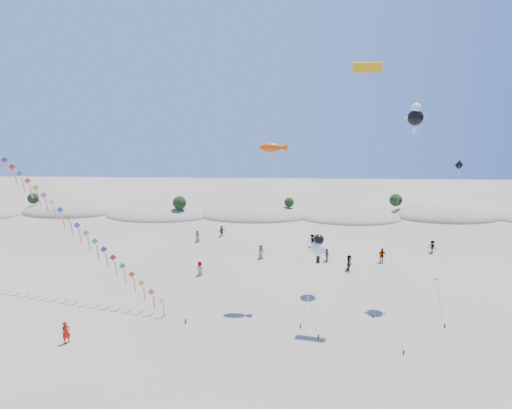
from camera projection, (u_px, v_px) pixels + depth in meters
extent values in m
plane|color=#83735B|center=(223.00, 397.00, 27.96)|extent=(160.00, 160.00, 0.00)
ellipsoid|color=gray|center=(68.00, 212.00, 73.75)|extent=(16.00, 8.80, 3.60)
ellipsoid|color=#163312|center=(68.00, 207.00, 73.52)|extent=(12.80, 5.76, 0.64)
ellipsoid|color=gray|center=(158.00, 215.00, 71.81)|extent=(17.60, 9.68, 3.00)
ellipsoid|color=#163312|center=(158.00, 210.00, 71.62)|extent=(14.08, 6.34, 0.70)
ellipsoid|color=gray|center=(253.00, 215.00, 71.91)|extent=(19.00, 10.45, 3.40)
ellipsoid|color=#163312|center=(253.00, 210.00, 71.69)|extent=(15.20, 6.84, 0.76)
ellipsoid|color=gray|center=(350.00, 218.00, 69.97)|extent=(16.40, 9.02, 2.80)
ellipsoid|color=#163312|center=(351.00, 214.00, 69.79)|extent=(13.12, 5.90, 0.66)
ellipsoid|color=gray|center=(445.00, 216.00, 71.14)|extent=(18.00, 9.90, 3.80)
ellipsoid|color=#163312|center=(446.00, 210.00, 70.89)|extent=(14.40, 6.48, 0.72)
sphere|color=black|center=(33.00, 198.00, 73.60)|extent=(1.90, 1.90, 1.90)
sphere|color=black|center=(180.00, 203.00, 69.91)|extent=(2.20, 2.20, 2.20)
sphere|color=black|center=(289.00, 202.00, 71.26)|extent=(1.60, 1.60, 1.60)
sphere|color=black|center=(396.00, 200.00, 71.91)|extent=(2.10, 2.10, 2.10)
cube|color=#3F2D1E|center=(186.00, 321.00, 37.18)|extent=(0.12, 0.12, 0.35)
cylinder|color=silver|center=(57.00, 208.00, 41.74)|extent=(27.09, 12.60, 17.32)
cube|color=white|center=(161.00, 301.00, 38.01)|extent=(1.22, 0.48, 1.29)
cube|color=pink|center=(164.00, 312.00, 38.32)|extent=(0.19, 0.45, 1.55)
cube|color=#FB4F86|center=(151.00, 292.00, 38.34)|extent=(1.22, 0.48, 1.29)
cube|color=pink|center=(154.00, 303.00, 38.65)|extent=(0.19, 0.45, 1.55)
cube|color=#CEDF1A|center=(141.00, 283.00, 38.67)|extent=(1.22, 0.48, 1.29)
cube|color=pink|center=(144.00, 294.00, 38.98)|extent=(0.19, 0.45, 1.55)
cube|color=#EC5613|center=(132.00, 274.00, 39.00)|extent=(1.22, 0.48, 1.29)
cube|color=pink|center=(135.00, 285.00, 39.31)|extent=(0.19, 0.45, 1.55)
cube|color=green|center=(122.00, 266.00, 39.33)|extent=(1.22, 0.48, 1.29)
cube|color=pink|center=(125.00, 277.00, 39.64)|extent=(0.19, 0.45, 1.55)
cube|color=red|center=(113.00, 257.00, 39.66)|extent=(1.22, 0.48, 1.29)
cube|color=pink|center=(116.00, 268.00, 39.97)|extent=(0.19, 0.45, 1.55)
cube|color=#3A269B|center=(104.00, 249.00, 39.99)|extent=(1.22, 0.48, 1.29)
cube|color=pink|center=(107.00, 260.00, 40.30)|extent=(0.19, 0.45, 1.55)
cube|color=#17B2B1|center=(95.00, 241.00, 40.32)|extent=(1.22, 0.48, 1.29)
cube|color=pink|center=(98.00, 252.00, 40.63)|extent=(0.19, 0.45, 1.55)
cube|color=orange|center=(86.00, 233.00, 40.65)|extent=(1.22, 0.48, 1.29)
cube|color=pink|center=(89.00, 244.00, 40.96)|extent=(0.19, 0.45, 1.55)
cube|color=purple|center=(77.00, 225.00, 40.98)|extent=(1.22, 0.48, 1.29)
cube|color=pink|center=(80.00, 236.00, 41.29)|extent=(0.19, 0.45, 1.55)
cube|color=gold|center=(69.00, 218.00, 41.31)|extent=(1.22, 0.48, 1.29)
cube|color=pink|center=(72.00, 228.00, 41.62)|extent=(0.19, 0.45, 1.55)
cube|color=blue|center=(60.00, 210.00, 41.64)|extent=(1.22, 0.48, 1.29)
cube|color=pink|center=(63.00, 221.00, 41.95)|extent=(0.19, 0.45, 1.55)
cube|color=white|center=(52.00, 202.00, 41.97)|extent=(1.22, 0.48, 1.29)
cube|color=pink|center=(55.00, 213.00, 42.28)|extent=(0.19, 0.45, 1.55)
cube|color=#FB4F86|center=(44.00, 195.00, 42.30)|extent=(1.22, 0.48, 1.29)
cube|color=pink|center=(47.00, 206.00, 42.61)|extent=(0.19, 0.45, 1.55)
cube|color=#CEDF1A|center=(35.00, 188.00, 42.63)|extent=(1.22, 0.48, 1.29)
cube|color=pink|center=(39.00, 198.00, 42.94)|extent=(0.19, 0.45, 1.55)
cube|color=#EC5613|center=(28.00, 181.00, 42.96)|extent=(1.22, 0.48, 1.29)
cube|color=pink|center=(31.00, 191.00, 43.27)|extent=(0.19, 0.45, 1.55)
cube|color=green|center=(20.00, 174.00, 43.29)|extent=(1.22, 0.48, 1.29)
cube|color=pink|center=(23.00, 184.00, 43.60)|extent=(0.19, 0.45, 1.55)
cube|color=red|center=(12.00, 167.00, 43.62)|extent=(1.22, 0.48, 1.29)
cube|color=pink|center=(15.00, 177.00, 43.93)|extent=(0.19, 0.45, 1.55)
cube|color=#3A269B|center=(4.00, 160.00, 43.95)|extent=(1.22, 0.48, 1.29)
cube|color=pink|center=(8.00, 170.00, 44.26)|extent=(0.19, 0.45, 1.55)
cube|color=pink|center=(0.00, 164.00, 44.59)|extent=(0.19, 0.45, 1.55)
cube|color=#3F2D1E|center=(318.00, 336.00, 34.81)|extent=(0.10, 0.10, 0.30)
cylinder|color=silver|center=(293.00, 238.00, 36.87)|extent=(4.09, 7.66, 14.68)
ellipsoid|color=#DB510B|center=(270.00, 148.00, 38.89)|extent=(2.02, 0.89, 0.89)
cone|color=#DB510B|center=(283.00, 148.00, 38.85)|extent=(0.81, 0.81, 0.81)
cube|color=#3F2D1E|center=(301.00, 326.00, 36.42)|extent=(0.10, 0.10, 0.30)
cylinder|color=silver|center=(310.00, 285.00, 39.24)|extent=(2.11, 7.00, 4.71)
sphere|color=white|center=(318.00, 248.00, 42.03)|extent=(1.53, 1.53, 1.53)
sphere|color=black|center=(319.00, 239.00, 41.81)|extent=(1.02, 1.02, 1.02)
cube|color=black|center=(318.00, 259.00, 42.30)|extent=(0.35, 0.18, 0.80)
cube|color=#3F2D1E|center=(373.00, 316.00, 38.11)|extent=(0.10, 0.10, 0.30)
cylinder|color=silver|center=(394.00, 216.00, 38.75)|extent=(4.06, 5.69, 17.30)
sphere|color=black|center=(415.00, 118.00, 39.36)|extent=(1.45, 1.45, 1.45)
sphere|color=white|center=(416.00, 108.00, 39.15)|extent=(0.94, 0.94, 0.94)
cube|color=white|center=(414.00, 130.00, 39.62)|extent=(0.35, 0.18, 0.80)
cube|color=white|center=(408.00, 118.00, 39.38)|extent=(0.60, 0.15, 0.25)
cube|color=white|center=(423.00, 118.00, 39.33)|extent=(0.60, 0.15, 0.25)
cube|color=#3F2D1E|center=(404.00, 352.00, 32.64)|extent=(0.10, 0.10, 0.30)
cylinder|color=silver|center=(385.00, 205.00, 34.00)|extent=(2.38, 7.99, 21.52)
cube|color=orange|center=(367.00, 67.00, 35.33)|extent=(2.45, 1.00, 0.86)
cube|color=black|center=(367.00, 67.00, 35.35)|extent=(2.37, 0.60, 0.19)
cube|color=#3F2D1E|center=(445.00, 326.00, 36.41)|extent=(0.10, 0.10, 0.30)
cylinder|color=silver|center=(453.00, 236.00, 41.50)|extent=(5.57, 13.60, 12.00)
cube|color=black|center=(459.00, 165.00, 46.56)|extent=(1.03, 0.30, 1.06)
imported|color=red|center=(66.00, 332.00, 33.98)|extent=(0.77, 0.79, 1.83)
imported|color=slate|center=(200.00, 268.00, 47.09)|extent=(0.93, 0.91, 1.61)
imported|color=slate|center=(261.00, 252.00, 52.10)|extent=(1.00, 0.92, 1.72)
imported|color=slate|center=(312.00, 240.00, 56.34)|extent=(1.25, 1.13, 1.69)
imported|color=slate|center=(349.00, 263.00, 48.49)|extent=(0.57, 1.70, 1.82)
imported|color=slate|center=(326.00, 255.00, 51.14)|extent=(0.78, 0.90, 1.60)
imported|color=slate|center=(198.00, 236.00, 58.18)|extent=(0.90, 0.73, 1.60)
imported|color=slate|center=(382.00, 255.00, 50.78)|extent=(1.07, 0.46, 1.80)
imported|color=slate|center=(432.00, 247.00, 54.06)|extent=(1.14, 1.17, 1.60)
imported|color=slate|center=(222.00, 231.00, 60.56)|extent=(1.24, 1.43, 1.56)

